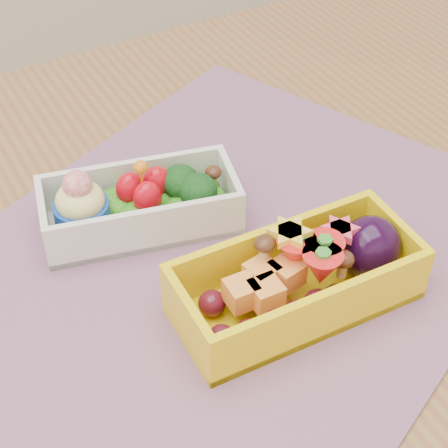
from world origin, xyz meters
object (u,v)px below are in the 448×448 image
placemat (219,266)px  bento_white (139,204)px  table (196,372)px  bento_yellow (302,278)px

placemat → bento_white: (-0.04, 0.08, 0.02)m
table → placemat: size_ratio=2.40×
bento_yellow → bento_white: bearing=118.3°
table → bento_white: (-0.00, 0.09, 0.12)m
table → bento_white: bearing=91.2°
bento_white → table: bearing=-75.1°
table → bento_yellow: bento_yellow is taller
table → placemat: placemat is taller
placemat → bento_yellow: bearing=-62.1°
placemat → bento_white: size_ratio=2.84×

